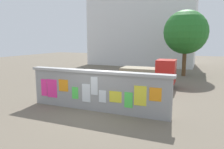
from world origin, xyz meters
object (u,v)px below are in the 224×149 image
bicycle_near (109,88)px  tree_roadside (186,32)px  auto_rickshaw_truck (151,73)px  motorcycle (141,93)px  person_walking (88,83)px

bicycle_near → tree_roadside: (3.44, 8.55, 3.42)m
auto_rickshaw_truck → bicycle_near: (-1.74, -3.07, -0.54)m
auto_rickshaw_truck → motorcycle: (0.36, -3.83, -0.44)m
auto_rickshaw_truck → tree_roadside: bearing=72.7°
person_walking → auto_rickshaw_truck: bearing=66.5°
auto_rickshaw_truck → person_walking: size_ratio=2.25×
bicycle_near → tree_roadside: tree_roadside is taller
bicycle_near → motorcycle: bearing=-19.9°
auto_rickshaw_truck → bicycle_near: bearing=-119.5°
motorcycle → bicycle_near: bicycle_near is taller
bicycle_near → person_walking: size_ratio=1.06×
motorcycle → person_walking: size_ratio=1.17×
auto_rickshaw_truck → bicycle_near: 3.57m
bicycle_near → person_walking: bearing=-102.2°
auto_rickshaw_truck → bicycle_near: size_ratio=2.13×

